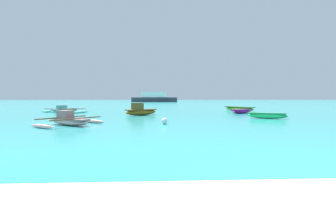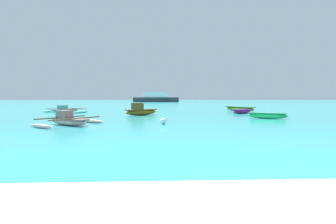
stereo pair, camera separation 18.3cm
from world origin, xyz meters
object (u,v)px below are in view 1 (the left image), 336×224
object	(u,v)px
moored_boat_4	(239,109)
distant_ferry	(154,98)
moored_boat_2	(140,111)
mooring_buoy_0	(164,121)
moored_boat_0	(267,115)
moored_boat_1	(69,120)
moored_boat_5	(65,110)
moored_boat_3	(241,111)

from	to	relation	value
moored_boat_4	distant_ferry	size ratio (longest dim) A/B	0.30
moored_boat_2	mooring_buoy_0	size ratio (longest dim) A/B	7.96
moored_boat_0	moored_boat_1	world-z (taller)	moored_boat_1
distant_ferry	moored_boat_5	bearing A→B (deg)	-99.34
moored_boat_3	moored_boat_5	world-z (taller)	moored_boat_5
moored_boat_5	distant_ferry	xyz separation A→B (m)	(8.42, 51.21, 0.95)
moored_boat_2	distant_ferry	size ratio (longest dim) A/B	0.21
moored_boat_1	moored_boat_5	size ratio (longest dim) A/B	0.83
moored_boat_2	moored_boat_0	bearing A→B (deg)	-59.59
moored_boat_5	mooring_buoy_0	size ratio (longest dim) A/B	12.88
moored_boat_0	moored_boat_2	size ratio (longest dim) A/B	0.90
moored_boat_0	moored_boat_1	size ratio (longest dim) A/B	0.67
moored_boat_2	moored_boat_1	bearing A→B (deg)	-150.74
moored_boat_3	distant_ferry	size ratio (longest dim) A/B	0.19
moored_boat_4	distant_ferry	bearing A→B (deg)	164.72
moored_boat_1	moored_boat_2	distance (m)	8.15
moored_boat_0	distant_ferry	xyz separation A→B (m)	(-7.92, 58.91, 0.95)
moored_boat_1	mooring_buoy_0	bearing A→B (deg)	40.10
moored_boat_0	moored_boat_2	world-z (taller)	moored_boat_2
moored_boat_1	moored_boat_4	bearing A→B (deg)	80.14
moored_boat_2	distant_ferry	bearing A→B (deg)	52.59
moored_boat_3	moored_boat_1	bearing A→B (deg)	-179.77
moored_boat_0	mooring_buoy_0	world-z (taller)	moored_boat_0
moored_boat_3	moored_boat_5	distance (m)	16.56
moored_boat_4	moored_boat_1	bearing A→B (deg)	-71.22
moored_boat_1	moored_boat_4	distance (m)	18.89
moored_boat_0	moored_boat_3	size ratio (longest dim) A/B	1.02
moored_boat_0	moored_boat_5	size ratio (longest dim) A/B	0.56
moored_boat_0	moored_boat_4	bearing A→B (deg)	110.38
moored_boat_1	moored_boat_2	xyz separation A→B (m)	(3.37, 7.42, 0.10)
moored_boat_0	moored_boat_1	distance (m)	12.82
moored_boat_1	mooring_buoy_0	xyz separation A→B (m)	(5.07, 0.40, -0.08)
moored_boat_0	moored_boat_3	bearing A→B (deg)	116.14
moored_boat_2	moored_boat_5	world-z (taller)	moored_boat_2
moored_boat_1	moored_boat_3	bearing A→B (deg)	72.76
moored_boat_1	moored_boat_2	size ratio (longest dim) A/B	1.35
moored_boat_1	distant_ferry	bearing A→B (deg)	121.62
moored_boat_3	moored_boat_4	world-z (taller)	moored_boat_4
moored_boat_5	moored_boat_4	bearing A→B (deg)	-57.41
moored_boat_5	moored_boat_1	bearing A→B (deg)	-134.09
moored_boat_2	distant_ferry	xyz separation A→B (m)	(1.02, 55.07, 0.82)
moored_boat_0	mooring_buoy_0	bearing A→B (deg)	-128.95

